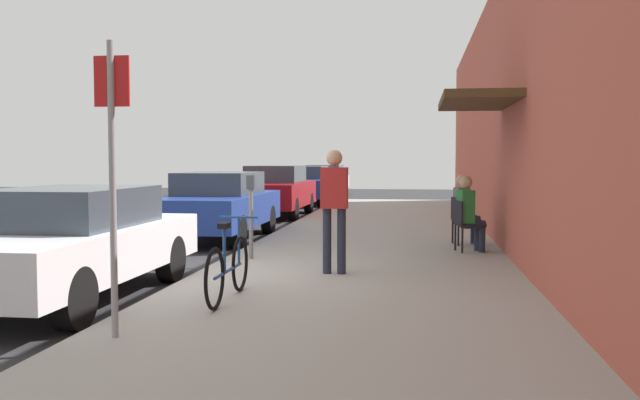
{
  "coord_description": "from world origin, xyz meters",
  "views": [
    {
      "loc": [
        3.04,
        -9.14,
        1.69
      ],
      "look_at": [
        1.11,
        4.66,
        0.87
      ],
      "focal_mm": 39.0,
      "sensor_mm": 36.0,
      "label": 1
    }
  ],
  "objects_px": {
    "pedestrian_standing": "(334,201)",
    "parked_car_1": "(218,205)",
    "cafe_chair_1": "(461,217)",
    "parked_car_4": "(325,180)",
    "seated_patron_1": "(465,207)",
    "parked_car_0": "(68,242)",
    "street_sign": "(112,165)",
    "cafe_chair_0": "(465,222)",
    "bicycle_0": "(228,268)",
    "parking_meter": "(251,210)",
    "seated_patron_0": "(469,211)",
    "parked_car_3": "(305,185)",
    "parked_car_2": "(275,190)"
  },
  "relations": [
    {
      "from": "cafe_chair_1",
      "to": "parked_car_4",
      "type": "bearing_deg",
      "value": 105.14
    },
    {
      "from": "parked_car_1",
      "to": "street_sign",
      "type": "height_order",
      "value": "street_sign"
    },
    {
      "from": "parking_meter",
      "to": "cafe_chair_0",
      "type": "relative_size",
      "value": 1.52
    },
    {
      "from": "seated_patron_1",
      "to": "parked_car_3",
      "type": "bearing_deg",
      "value": 111.74
    },
    {
      "from": "cafe_chair_1",
      "to": "parked_car_1",
      "type": "bearing_deg",
      "value": 166.99
    },
    {
      "from": "seated_patron_1",
      "to": "pedestrian_standing",
      "type": "distance_m",
      "value": 4.1
    },
    {
      "from": "parked_car_3",
      "to": "seated_patron_0",
      "type": "xyz_separation_m",
      "value": [
        5.01,
        -13.57,
        0.08
      ]
    },
    {
      "from": "street_sign",
      "to": "cafe_chair_1",
      "type": "bearing_deg",
      "value": 64.37
    },
    {
      "from": "seated_patron_0",
      "to": "seated_patron_1",
      "type": "bearing_deg",
      "value": 90.01
    },
    {
      "from": "parked_car_2",
      "to": "bicycle_0",
      "type": "xyz_separation_m",
      "value": [
        2.06,
        -12.58,
        -0.29
      ]
    },
    {
      "from": "parked_car_1",
      "to": "parked_car_3",
      "type": "height_order",
      "value": "parked_car_3"
    },
    {
      "from": "seated_patron_1",
      "to": "pedestrian_standing",
      "type": "height_order",
      "value": "pedestrian_standing"
    },
    {
      "from": "parked_car_2",
      "to": "seated_patron_0",
      "type": "bearing_deg",
      "value": -58.18
    },
    {
      "from": "parked_car_1",
      "to": "cafe_chair_0",
      "type": "height_order",
      "value": "parked_car_1"
    },
    {
      "from": "seated_patron_1",
      "to": "parked_car_0",
      "type": "bearing_deg",
      "value": -133.93
    },
    {
      "from": "parked_car_4",
      "to": "parked_car_3",
      "type": "bearing_deg",
      "value": -90.0
    },
    {
      "from": "parking_meter",
      "to": "street_sign",
      "type": "relative_size",
      "value": 0.51
    },
    {
      "from": "street_sign",
      "to": "seated_patron_1",
      "type": "bearing_deg",
      "value": 64.03
    },
    {
      "from": "parked_car_0",
      "to": "parked_car_4",
      "type": "bearing_deg",
      "value": 90.0
    },
    {
      "from": "parking_meter",
      "to": "seated_patron_0",
      "type": "xyz_separation_m",
      "value": [
        3.46,
        1.33,
        -0.07
      ]
    },
    {
      "from": "cafe_chair_0",
      "to": "seated_patron_1",
      "type": "relative_size",
      "value": 0.67
    },
    {
      "from": "seated_patron_0",
      "to": "cafe_chair_1",
      "type": "height_order",
      "value": "seated_patron_0"
    },
    {
      "from": "parked_car_4",
      "to": "street_sign",
      "type": "relative_size",
      "value": 1.69
    },
    {
      "from": "parked_car_4",
      "to": "seated_patron_0",
      "type": "xyz_separation_m",
      "value": [
        5.01,
        -19.3,
        0.08
      ]
    },
    {
      "from": "street_sign",
      "to": "cafe_chair_0",
      "type": "xyz_separation_m",
      "value": [
        3.46,
        6.2,
        -1.02
      ]
    },
    {
      "from": "parked_car_2",
      "to": "seated_patron_1",
      "type": "distance_m",
      "value": 8.67
    },
    {
      "from": "parked_car_1",
      "to": "seated_patron_1",
      "type": "height_order",
      "value": "parked_car_1"
    },
    {
      "from": "street_sign",
      "to": "seated_patron_0",
      "type": "xyz_separation_m",
      "value": [
        3.51,
        6.21,
        -0.82
      ]
    },
    {
      "from": "parked_car_1",
      "to": "seated_patron_1",
      "type": "xyz_separation_m",
      "value": [
        5.01,
        -1.13,
        0.08
      ]
    },
    {
      "from": "seated_patron_1",
      "to": "parked_car_4",
      "type": "bearing_deg",
      "value": 105.32
    },
    {
      "from": "parking_meter",
      "to": "bicycle_0",
      "type": "bearing_deg",
      "value": -80.9
    },
    {
      "from": "parked_car_4",
      "to": "bicycle_0",
      "type": "height_order",
      "value": "parked_car_4"
    },
    {
      "from": "parked_car_2",
      "to": "street_sign",
      "type": "xyz_separation_m",
      "value": [
        1.5,
        -14.29,
        0.87
      ]
    },
    {
      "from": "parking_meter",
      "to": "parked_car_0",
      "type": "bearing_deg",
      "value": -118.36
    },
    {
      "from": "parked_car_0",
      "to": "seated_patron_0",
      "type": "bearing_deg",
      "value": 39.97
    },
    {
      "from": "pedestrian_standing",
      "to": "parked_car_3",
      "type": "bearing_deg",
      "value": 100.6
    },
    {
      "from": "bicycle_0",
      "to": "cafe_chair_1",
      "type": "relative_size",
      "value": 1.97
    },
    {
      "from": "pedestrian_standing",
      "to": "parked_car_1",
      "type": "bearing_deg",
      "value": 122.73
    },
    {
      "from": "parked_car_0",
      "to": "bicycle_0",
      "type": "distance_m",
      "value": 2.09
    },
    {
      "from": "parked_car_1",
      "to": "street_sign",
      "type": "relative_size",
      "value": 1.69
    },
    {
      "from": "parking_meter",
      "to": "bicycle_0",
      "type": "xyz_separation_m",
      "value": [
        0.51,
        -3.17,
        -0.41
      ]
    },
    {
      "from": "parked_car_3",
      "to": "seated_patron_0",
      "type": "relative_size",
      "value": 3.41
    },
    {
      "from": "street_sign",
      "to": "cafe_chair_0",
      "type": "relative_size",
      "value": 2.99
    },
    {
      "from": "parked_car_0",
      "to": "seated_patron_1",
      "type": "relative_size",
      "value": 3.41
    },
    {
      "from": "seated_patron_1",
      "to": "parking_meter",
      "type": "bearing_deg",
      "value": -146.05
    },
    {
      "from": "bicycle_0",
      "to": "parked_car_0",
      "type": "bearing_deg",
      "value": 171.65
    },
    {
      "from": "parked_car_2",
      "to": "cafe_chair_0",
      "type": "xyz_separation_m",
      "value": [
        4.96,
        -8.09,
        -0.15
      ]
    },
    {
      "from": "parked_car_4",
      "to": "parked_car_0",
      "type": "bearing_deg",
      "value": -90.0
    },
    {
      "from": "street_sign",
      "to": "pedestrian_standing",
      "type": "bearing_deg",
      "value": 67.37
    },
    {
      "from": "parked_car_3",
      "to": "pedestrian_standing",
      "type": "distance_m",
      "value": 16.42
    }
  ]
}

